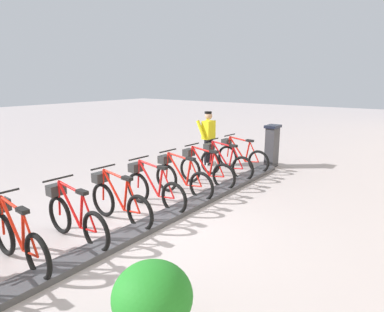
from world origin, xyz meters
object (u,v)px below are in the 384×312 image
Objects in this scene: bike_docked_4 at (153,188)px; bike_docked_7 at (17,237)px; worker_near_rack at (208,136)px; bike_docked_6 at (74,216)px; bike_docked_0 at (240,156)px; bike_docked_2 at (204,169)px; bike_docked_3 at (181,177)px; bike_docked_5 at (118,200)px; planter_bush at (153,307)px; payment_kiosk at (272,145)px; bike_docked_1 at (224,162)px.

bike_docked_4 is 2.80m from bike_docked_7.
bike_docked_6 is at bearing 101.30° from worker_near_rack.
bike_docked_7 is (0.00, 6.53, 0.00)m from bike_docked_0.
bike_docked_2 is 1.87m from bike_docked_4.
bike_docked_3 and bike_docked_5 have the same top height.
bike_docked_4 is at bearing -90.00° from bike_docked_7.
planter_bush is (-2.69, 2.85, 0.11)m from bike_docked_4.
bike_docked_6 is 1.00× the size of bike_docked_7.
worker_near_rack is (1.11, 0.05, 0.48)m from bike_docked_0.
payment_kiosk is at bearing -98.77° from bike_docked_3.
worker_near_rack is at bearing -58.57° from bike_docked_2.
planter_bush is (-2.69, 0.98, 0.11)m from bike_docked_6.
bike_docked_3 and bike_docked_6 have the same top height.
planter_bush is at bearing 133.32° from bike_docked_4.
bike_docked_0 is at bearing -177.28° from worker_near_rack.
worker_near_rack is (1.11, -3.68, 0.48)m from bike_docked_4.
bike_docked_3 is (0.00, 1.87, 0.00)m from bike_docked_1.
bike_docked_6 is (0.00, 1.87, 0.00)m from bike_docked_4.
bike_docked_3 is at bearing -90.00° from bike_docked_5.
bike_docked_1 is 0.93m from bike_docked_2.
payment_kiosk is at bearing -122.28° from bike_docked_0.
bike_docked_1 is at bearing 90.00° from bike_docked_0.
bike_docked_7 is (0.00, 1.87, 0.00)m from bike_docked_5.
bike_docked_2 is 1.00× the size of bike_docked_3.
bike_docked_7 is at bearing 99.71° from worker_near_rack.
bike_docked_4 is at bearing -90.00° from bike_docked_5.
bike_docked_4 is 1.00× the size of bike_docked_6.
bike_docked_6 is at bearing -90.00° from bike_docked_7.
bike_docked_4 is (0.00, 0.93, 0.00)m from bike_docked_3.
bike_docked_0 is at bearing -90.00° from bike_docked_1.
worker_near_rack is at bearing -76.49° from bike_docked_5.
bike_docked_5 is at bearing 90.00° from bike_docked_2.
bike_docked_2 is at bearing 121.43° from worker_near_rack.
bike_docked_1 is 1.00× the size of bike_docked_3.
bike_docked_0 and bike_docked_3 have the same top height.
worker_near_rack is at bearing -59.83° from planter_bush.
bike_docked_6 reaches higher than planter_bush.
bike_docked_4 is 1.04× the size of worker_near_rack.
bike_docked_5 is (0.00, 3.73, 0.00)m from bike_docked_1.
bike_docked_1 is 4.66m from bike_docked_6.
bike_docked_0 is 6.53m from bike_docked_7.
bike_docked_2 is at bearing -90.00° from bike_docked_3.
bike_docked_1 is at bearing -90.00° from bike_docked_7.
bike_docked_4 and bike_docked_5 have the same top height.
bike_docked_5 is (0.00, 4.66, 0.00)m from bike_docked_0.
bike_docked_0 is 1.00× the size of bike_docked_4.
bike_docked_2 reaches higher than planter_bush.
worker_near_rack is (1.11, -4.61, 0.48)m from bike_docked_5.
bike_docked_1 is at bearing -90.00° from bike_docked_3.
bike_docked_7 is at bearing -1.08° from planter_bush.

